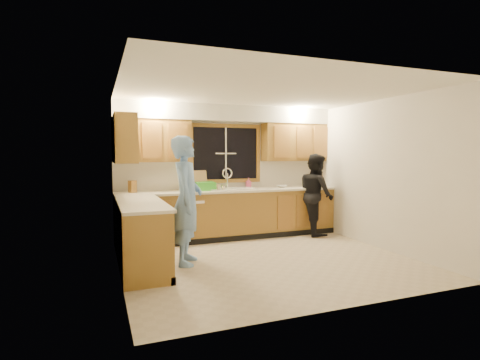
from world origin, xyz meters
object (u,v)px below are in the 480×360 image
object	(u,v)px
sink	(231,192)
man	(187,200)
dishwasher	(187,219)
soap_bottle	(248,183)
knife_block	(132,187)
dish_crate	(205,186)
stove	(145,244)
bowl	(282,186)
woman	(316,194)

from	to	relation	value
sink	man	distance (m)	1.77
dishwasher	soap_bottle	xyz separation A→B (m)	(1.29, 0.20, 0.61)
knife_block	soap_bottle	xyz separation A→B (m)	(2.22, 0.10, -0.00)
man	soap_bottle	xyz separation A→B (m)	(1.59, 1.53, 0.10)
dish_crate	soap_bottle	size ratio (longest dim) A/B	1.63
man	soap_bottle	world-z (taller)	man
stove	dish_crate	xyz separation A→B (m)	(1.30, 1.84, 0.55)
man	dish_crate	size ratio (longest dim) A/B	5.58
sink	bowl	distance (m)	1.08
stove	knife_block	world-z (taller)	knife_block
dishwasher	soap_bottle	bearing A→B (deg)	8.84
sink	knife_block	world-z (taller)	sink
dishwasher	soap_bottle	distance (m)	1.44
man	bowl	bearing A→B (deg)	-39.46
sink	woman	distance (m)	1.70
dish_crate	sink	bearing A→B (deg)	-2.22
dishwasher	man	distance (m)	1.46
soap_bottle	sink	bearing A→B (deg)	-157.02
sink	dishwasher	size ratio (longest dim) A/B	1.05
woman	soap_bottle	world-z (taller)	woman
sink	dishwasher	bearing A→B (deg)	-179.01
dishwasher	man	size ratio (longest dim) A/B	0.44
sink	bowl	size ratio (longest dim) A/B	4.12
dish_crate	bowl	distance (m)	1.57
woman	soap_bottle	distance (m)	1.35
sink	stove	distance (m)	2.60
sink	knife_block	distance (m)	1.79
stove	knife_block	bearing A→B (deg)	89.45
woman	bowl	size ratio (longest dim) A/B	7.66
knife_block	bowl	distance (m)	2.86
dishwasher	stove	world-z (taller)	stove
sink	soap_bottle	distance (m)	0.50
dishwasher	man	xyz separation A→B (m)	(-0.30, -1.33, 0.52)
stove	woman	bearing A→B (deg)	23.37
woman	dish_crate	size ratio (longest dim) A/B	4.83
stove	sink	bearing A→B (deg)	45.39
sink	dishwasher	xyz separation A→B (m)	(-0.85, -0.01, -0.45)
knife_block	soap_bottle	bearing A→B (deg)	-32.32
man	bowl	xyz separation A→B (m)	(2.23, 1.34, 0.02)
dishwasher	man	world-z (taller)	man
dishwasher	soap_bottle	size ratio (longest dim) A/B	4.03
woman	sink	bearing A→B (deg)	88.00
sink	dishwasher	distance (m)	0.96
dishwasher	dish_crate	distance (m)	0.69
knife_block	dish_crate	world-z (taller)	knife_block
woman	dish_crate	bearing A→B (deg)	89.99
dish_crate	soap_bottle	world-z (taller)	soap_bottle
woman	bowl	bearing A→B (deg)	70.63
dishwasher	woman	bearing A→B (deg)	-7.04
knife_block	dish_crate	distance (m)	1.29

